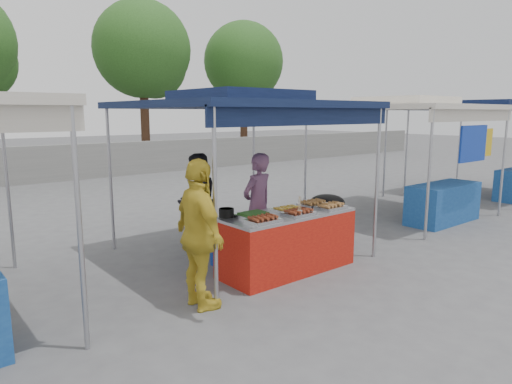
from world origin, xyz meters
TOP-DOWN VIEW (x-y plane):
  - ground_plane at (0.00, 0.00)m, footprint 80.00×80.00m
  - back_wall at (0.00, 11.00)m, footprint 40.00×0.25m
  - main_canopy at (0.00, 0.97)m, footprint 3.20×3.20m
  - neighbor_stall_right at (4.50, 0.57)m, footprint 3.20×3.20m
  - neighbor_stall_far at (8.50, 0.57)m, footprint 3.20×3.20m
  - tree_2 at (4.46, 13.18)m, footprint 3.93×3.93m
  - tree_3 at (9.85, 13.39)m, footprint 3.83×3.83m
  - vendor_table at (0.00, -0.10)m, footprint 2.00×0.80m
  - food_tray_fl at (-0.66, -0.34)m, footprint 0.42×0.30m
  - food_tray_fm at (-0.01, -0.34)m, footprint 0.42×0.30m
  - food_tray_fr at (0.64, -0.34)m, footprint 0.42×0.30m
  - food_tray_bl at (-0.57, -0.04)m, footprint 0.42×0.30m
  - food_tray_bm at (0.05, -0.03)m, footprint 0.42×0.30m
  - food_tray_br at (0.60, -0.02)m, footprint 0.42×0.30m
  - cooking_pot at (-0.83, 0.22)m, footprint 0.20×0.20m
  - skewer_cup at (-0.06, -0.40)m, footprint 0.07×0.07m
  - wok_burner at (1.15, 0.18)m, footprint 0.56×0.56m
  - crate_left at (-0.45, 0.59)m, footprint 0.56×0.39m
  - crate_right at (0.36, 0.61)m, footprint 0.55×0.38m
  - crate_stacked at (0.36, 0.61)m, footprint 0.53×0.37m
  - vendor_woman at (0.12, 0.71)m, footprint 0.65×0.49m
  - helper_man at (-0.43, 1.59)m, footprint 0.90×0.77m
  - customer_person at (-1.64, -0.39)m, footprint 0.54×1.06m

SIDE VIEW (x-z plane):
  - ground_plane at x=0.00m, z-range 0.00..0.00m
  - crate_right at x=0.36m, z-range 0.00..0.33m
  - crate_left at x=-0.45m, z-range 0.00..0.34m
  - vendor_table at x=0.00m, z-range 0.00..0.85m
  - crate_stacked at x=0.36m, z-range 0.33..0.64m
  - wok_burner at x=1.15m, z-range 0.09..1.03m
  - back_wall at x=0.00m, z-range 0.00..1.20m
  - helper_man at x=-0.43m, z-range 0.00..1.60m
  - vendor_woman at x=0.12m, z-range 0.00..1.63m
  - customer_person at x=-1.64m, z-range 0.00..1.74m
  - food_tray_fl at x=-0.66m, z-range 0.85..0.92m
  - food_tray_fm at x=-0.01m, z-range 0.85..0.92m
  - food_tray_fr at x=0.64m, z-range 0.85..0.92m
  - food_tray_bl at x=-0.57m, z-range 0.85..0.92m
  - food_tray_bm at x=0.05m, z-range 0.85..0.92m
  - food_tray_br at x=0.60m, z-range 0.85..0.92m
  - skewer_cup at x=-0.06m, z-range 0.85..0.94m
  - cooking_pot at x=-0.83m, z-range 0.85..0.97m
  - neighbor_stall_right at x=4.50m, z-range 0.32..2.89m
  - neighbor_stall_far at x=8.50m, z-range 0.32..2.89m
  - main_canopy at x=0.00m, z-range 1.08..3.65m
  - tree_3 at x=9.85m, z-range 1.21..7.79m
  - tree_2 at x=4.46m, z-range 1.24..7.99m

